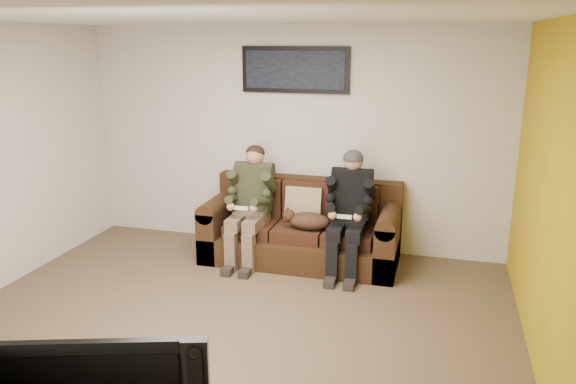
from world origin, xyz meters
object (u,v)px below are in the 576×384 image
(sofa, at_px, (303,230))
(person_left, at_px, (251,198))
(cat, at_px, (307,220))
(framed_poster, at_px, (295,70))
(person_right, at_px, (350,205))

(sofa, height_order, person_left, person_left)
(sofa, relative_size, person_left, 1.68)
(person_left, distance_m, cat, 0.69)
(person_left, relative_size, framed_poster, 1.03)
(person_left, bearing_deg, person_right, 0.02)
(person_left, distance_m, framed_poster, 1.53)
(cat, relative_size, framed_poster, 0.53)
(sofa, height_order, person_right, person_right)
(sofa, distance_m, cat, 0.32)
(sofa, distance_m, person_right, 0.70)
(person_left, relative_size, cat, 1.96)
(person_right, bearing_deg, sofa, 162.04)
(person_right, height_order, framed_poster, framed_poster)
(sofa, bearing_deg, person_left, -162.00)
(person_right, xyz_separation_m, framed_poster, (-0.76, 0.57, 1.37))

